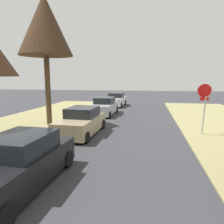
# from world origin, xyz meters

# --- Properties ---
(stop_sign_far) EXTENTS (0.81, 0.54, 2.94)m
(stop_sign_far) POSITION_xyz_m (4.67, 13.88, 2.17)
(stop_sign_far) COLOR #9EA0A5
(stop_sign_far) RESTS_ON grass_verge_right
(street_tree_left_mid_b) EXTENTS (3.63, 3.63, 8.75)m
(street_tree_left_mid_b) POSITION_xyz_m (-5.42, 14.88, 6.75)
(street_tree_left_mid_b) COLOR #4E3927
(street_tree_left_mid_b) RESTS_ON grass_verge_left
(parked_sedan_black) EXTENTS (2.06, 4.46, 1.57)m
(parked_sedan_black) POSITION_xyz_m (-2.23, 6.65, 0.72)
(parked_sedan_black) COLOR black
(parked_sedan_black) RESTS_ON ground
(parked_sedan_tan) EXTENTS (2.06, 4.46, 1.57)m
(parked_sedan_tan) POSITION_xyz_m (-2.32, 12.86, 0.72)
(parked_sedan_tan) COLOR tan
(parked_sedan_tan) RESTS_ON ground
(parked_sedan_silver) EXTENTS (2.06, 4.46, 1.57)m
(parked_sedan_silver) POSITION_xyz_m (-2.47, 19.76, 0.72)
(parked_sedan_silver) COLOR #BCBCC1
(parked_sedan_silver) RESTS_ON ground
(parked_sedan_white) EXTENTS (2.06, 4.46, 1.57)m
(parked_sedan_white) POSITION_xyz_m (-2.37, 26.07, 0.72)
(parked_sedan_white) COLOR white
(parked_sedan_white) RESTS_ON ground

